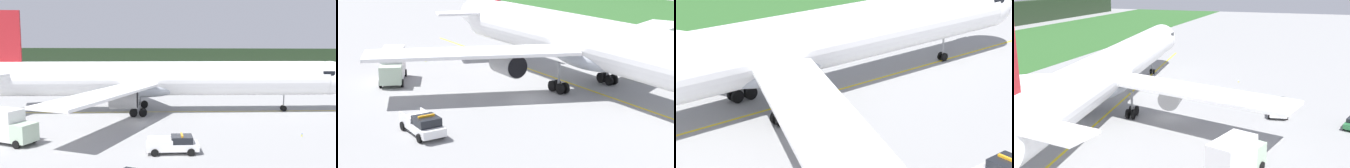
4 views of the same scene
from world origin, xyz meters
TOP-DOWN VIEW (x-y plane):
  - ground at (0.00, 0.00)m, footprint 320.00×320.00m
  - taxiway_centerline_main at (2.29, 8.54)m, footprint 81.42×11.90m
  - airliner at (1.73, 8.46)m, footprint 61.29×45.86m
  - ops_pickup_truck at (6.17, -12.26)m, footprint 5.49×2.98m
  - catering_truck at (-12.58, -10.69)m, footprint 6.99×4.34m
  - taxiway_edge_light_east at (20.55, -4.47)m, footprint 0.12×0.12m

SIDE VIEW (x-z plane):
  - ground at x=0.00m, z-range 0.00..0.00m
  - taxiway_centerline_main at x=2.29m, z-range 0.00..0.01m
  - taxiway_edge_light_east at x=20.55m, z-range 0.02..0.42m
  - ops_pickup_truck at x=6.17m, z-range -0.07..1.87m
  - catering_truck at x=-12.58m, z-range -0.02..3.94m
  - airliner at x=1.73m, z-range -2.68..13.14m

